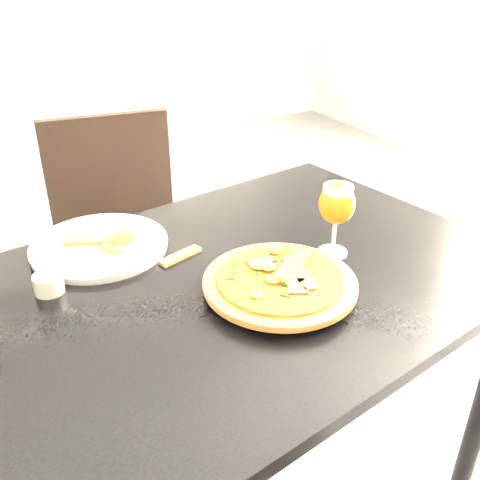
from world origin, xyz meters
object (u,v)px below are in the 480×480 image
dining_table (234,312)px  pizza (280,281)px  chair_far (123,249)px  beer_glass (337,204)px

dining_table → pizza: 0.16m
dining_table → pizza: (0.06, -0.09, 0.11)m
chair_far → pizza: size_ratio=2.97×
pizza → chair_far: bearing=98.2°
pizza → beer_glass: size_ratio=1.83×
beer_glass → dining_table: bearing=175.9°
chair_far → beer_glass: size_ratio=5.42×
chair_far → beer_glass: (0.30, -0.69, 0.37)m
dining_table → pizza: pizza is taller
pizza → beer_glass: bearing=21.4°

